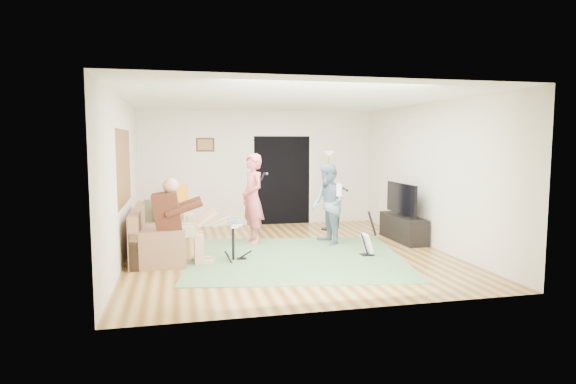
% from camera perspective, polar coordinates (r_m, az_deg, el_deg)
% --- Properties ---
extents(floor, '(6.00, 6.00, 0.00)m').
position_cam_1_polar(floor, '(8.64, -0.09, -7.21)').
color(floor, brown).
rests_on(floor, ground).
extents(walls, '(5.50, 6.00, 2.70)m').
position_cam_1_polar(walls, '(8.43, -0.10, 1.76)').
color(walls, beige).
rests_on(walls, floor).
extents(ceiling, '(6.00, 6.00, 0.00)m').
position_cam_1_polar(ceiling, '(8.44, -0.10, 10.94)').
color(ceiling, white).
rests_on(ceiling, walls).
extents(window_blinds, '(0.00, 2.05, 2.05)m').
position_cam_1_polar(window_blinds, '(8.46, -18.88, 2.81)').
color(window_blinds, brown).
rests_on(window_blinds, walls).
extents(doorway, '(2.10, 0.00, 2.10)m').
position_cam_1_polar(doorway, '(11.48, -0.70, 1.39)').
color(doorway, black).
rests_on(doorway, walls).
extents(picture_frame, '(0.42, 0.03, 0.32)m').
position_cam_1_polar(picture_frame, '(11.21, -9.79, 5.54)').
color(picture_frame, '#3F2314').
rests_on(picture_frame, walls).
extents(area_rug, '(4.04, 3.78, 0.02)m').
position_cam_1_polar(area_rug, '(8.25, 1.01, -7.78)').
color(area_rug, '#4F7748').
rests_on(area_rug, floor).
extents(sofa, '(0.86, 2.08, 0.84)m').
position_cam_1_polar(sofa, '(8.68, -15.55, -5.48)').
color(sofa, '#886144').
rests_on(sofa, floor).
extents(drummer, '(0.91, 0.51, 1.40)m').
position_cam_1_polar(drummer, '(7.98, -12.75, -4.47)').
color(drummer, '#4E2315').
rests_on(drummer, sofa).
extents(drum_kit, '(0.37, 0.66, 0.68)m').
position_cam_1_polar(drum_kit, '(8.07, -6.52, -6.02)').
color(drum_kit, black).
rests_on(drum_kit, floor).
extents(singer, '(0.57, 0.72, 1.74)m').
position_cam_1_polar(singer, '(9.33, -4.21, -0.80)').
color(singer, '#DE6067').
rests_on(singer, floor).
extents(microphone, '(0.06, 0.06, 0.24)m').
position_cam_1_polar(microphone, '(9.32, -3.01, 1.86)').
color(microphone, black).
rests_on(microphone, singer).
extents(guitarist, '(0.66, 0.81, 1.56)m').
position_cam_1_polar(guitarist, '(9.24, 4.76, -1.44)').
color(guitarist, slate).
rests_on(guitarist, floor).
extents(guitar_held, '(0.24, 0.61, 0.26)m').
position_cam_1_polar(guitar_held, '(9.27, 5.96, 0.31)').
color(guitar_held, white).
rests_on(guitar_held, guitarist).
extents(guitar_spare, '(0.28, 0.25, 0.78)m').
position_cam_1_polar(guitar_spare, '(8.47, 9.40, -6.00)').
color(guitar_spare, black).
rests_on(guitar_spare, floor).
extents(torchiere_lamp, '(0.32, 0.32, 1.76)m').
position_cam_1_polar(torchiere_lamp, '(10.74, 4.85, 1.90)').
color(torchiere_lamp, black).
rests_on(torchiere_lamp, floor).
extents(dining_chair, '(0.55, 0.58, 1.07)m').
position_cam_1_polar(dining_chair, '(10.21, -12.63, -3.12)').
color(dining_chair, beige).
rests_on(dining_chair, floor).
extents(tv_cabinet, '(0.40, 1.40, 0.50)m').
position_cam_1_polar(tv_cabinet, '(9.92, 13.47, -4.17)').
color(tv_cabinet, black).
rests_on(tv_cabinet, floor).
extents(television, '(0.06, 1.20, 0.61)m').
position_cam_1_polar(television, '(9.81, 13.29, -0.74)').
color(television, black).
rests_on(television, tv_cabinet).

